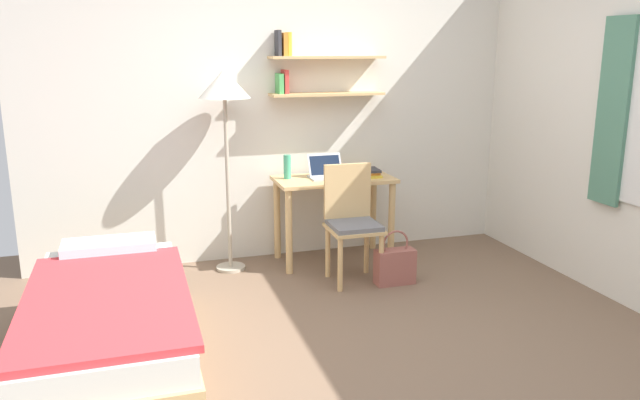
{
  "coord_description": "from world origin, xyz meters",
  "views": [
    {
      "loc": [
        -1.3,
        -3.15,
        1.79
      ],
      "look_at": [
        -0.17,
        0.51,
        0.85
      ],
      "focal_mm": 34.83,
      "sensor_mm": 36.0,
      "label": 1
    }
  ],
  "objects_px": {
    "desk_chair": "(352,219)",
    "bed": "(110,326)",
    "book_stack": "(369,172)",
    "water_bottle": "(287,167)",
    "handbag": "(395,265)",
    "desk": "(334,195)",
    "laptop": "(326,172)",
    "standing_lamp": "(225,94)"
  },
  "relations": [
    {
      "from": "standing_lamp",
      "to": "handbag",
      "type": "xyz_separation_m",
      "value": [
        1.17,
        -0.71,
        -1.29
      ]
    },
    {
      "from": "water_bottle",
      "to": "book_stack",
      "type": "xyz_separation_m",
      "value": [
        0.68,
        -0.11,
        -0.07
      ]
    },
    {
      "from": "desk_chair",
      "to": "laptop",
      "type": "height_order",
      "value": "laptop"
    },
    {
      "from": "book_stack",
      "to": "laptop",
      "type": "bearing_deg",
      "value": 169.76
    },
    {
      "from": "desk",
      "to": "desk_chair",
      "type": "relative_size",
      "value": 1.09
    },
    {
      "from": "book_stack",
      "to": "handbag",
      "type": "bearing_deg",
      "value": -91.76
    },
    {
      "from": "desk_chair",
      "to": "standing_lamp",
      "type": "xyz_separation_m",
      "value": [
        -0.88,
        0.51,
        0.94
      ]
    },
    {
      "from": "bed",
      "to": "desk_chair",
      "type": "bearing_deg",
      "value": 26.37
    },
    {
      "from": "desk",
      "to": "desk_chair",
      "type": "height_order",
      "value": "desk_chair"
    },
    {
      "from": "standing_lamp",
      "to": "handbag",
      "type": "distance_m",
      "value": 1.88
    },
    {
      "from": "desk",
      "to": "laptop",
      "type": "distance_m",
      "value": 0.21
    },
    {
      "from": "bed",
      "to": "standing_lamp",
      "type": "bearing_deg",
      "value": 56.92
    },
    {
      "from": "desk",
      "to": "book_stack",
      "type": "relative_size",
      "value": 4.22
    },
    {
      "from": "book_stack",
      "to": "bed",
      "type": "bearing_deg",
      "value": -147.78
    },
    {
      "from": "desk_chair",
      "to": "book_stack",
      "type": "bearing_deg",
      "value": 54.68
    },
    {
      "from": "bed",
      "to": "desk_chair",
      "type": "relative_size",
      "value": 2.02
    },
    {
      "from": "desk",
      "to": "standing_lamp",
      "type": "distance_m",
      "value": 1.24
    },
    {
      "from": "desk",
      "to": "handbag",
      "type": "distance_m",
      "value": 0.84
    },
    {
      "from": "laptop",
      "to": "handbag",
      "type": "bearing_deg",
      "value": -63.94
    },
    {
      "from": "desk",
      "to": "book_stack",
      "type": "distance_m",
      "value": 0.35
    },
    {
      "from": "standing_lamp",
      "to": "book_stack",
      "type": "bearing_deg",
      "value": -3.65
    },
    {
      "from": "desk",
      "to": "water_bottle",
      "type": "xyz_separation_m",
      "value": [
        -0.38,
        0.07,
        0.25
      ]
    },
    {
      "from": "desk",
      "to": "water_bottle",
      "type": "height_order",
      "value": "water_bottle"
    },
    {
      "from": "bed",
      "to": "book_stack",
      "type": "xyz_separation_m",
      "value": [
        2.1,
        1.32,
        0.52
      ]
    },
    {
      "from": "book_stack",
      "to": "handbag",
      "type": "relative_size",
      "value": 0.54
    },
    {
      "from": "book_stack",
      "to": "handbag",
      "type": "height_order",
      "value": "book_stack"
    },
    {
      "from": "handbag",
      "to": "desk_chair",
      "type": "bearing_deg",
      "value": 145.95
    },
    {
      "from": "handbag",
      "to": "book_stack",
      "type": "bearing_deg",
      "value": 88.24
    },
    {
      "from": "standing_lamp",
      "to": "water_bottle",
      "type": "height_order",
      "value": "standing_lamp"
    },
    {
      "from": "bed",
      "to": "laptop",
      "type": "xyz_separation_m",
      "value": [
        1.74,
        1.39,
        0.54
      ]
    },
    {
      "from": "desk_chair",
      "to": "book_stack",
      "type": "xyz_separation_m",
      "value": [
        0.31,
        0.44,
        0.27
      ]
    },
    {
      "from": "bed",
      "to": "handbag",
      "type": "distance_m",
      "value": 2.2
    },
    {
      "from": "standing_lamp",
      "to": "desk",
      "type": "bearing_deg",
      "value": -2.43
    },
    {
      "from": "water_bottle",
      "to": "handbag",
      "type": "relative_size",
      "value": 0.46
    },
    {
      "from": "desk",
      "to": "book_stack",
      "type": "height_order",
      "value": "book_stack"
    },
    {
      "from": "desk_chair",
      "to": "bed",
      "type": "bearing_deg",
      "value": -153.63
    },
    {
      "from": "water_bottle",
      "to": "desk",
      "type": "bearing_deg",
      "value": -10.79
    },
    {
      "from": "water_bottle",
      "to": "book_stack",
      "type": "distance_m",
      "value": 0.7
    },
    {
      "from": "handbag",
      "to": "laptop",
      "type": "bearing_deg",
      "value": 116.06
    },
    {
      "from": "standing_lamp",
      "to": "laptop",
      "type": "bearing_deg",
      "value": -0.75
    },
    {
      "from": "bed",
      "to": "desk",
      "type": "height_order",
      "value": "desk"
    },
    {
      "from": "desk",
      "to": "book_stack",
      "type": "xyz_separation_m",
      "value": [
        0.3,
        -0.04,
        0.18
      ]
    }
  ]
}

